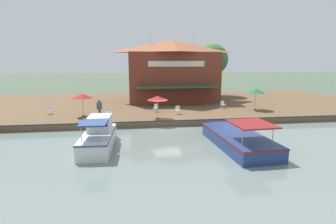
# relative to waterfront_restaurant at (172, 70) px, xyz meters

# --- Properties ---
(ground_plane) EXTENTS (220.00, 220.00, 0.00)m
(ground_plane) POSITION_rel_waterfront_restaurant_xyz_m (13.52, -2.43, -4.79)
(ground_plane) COLOR #4C5B47
(quay_deck) EXTENTS (22.00, 56.00, 0.60)m
(quay_deck) POSITION_rel_waterfront_restaurant_xyz_m (2.52, -2.43, -4.49)
(quay_deck) COLOR brown
(quay_deck) RESTS_ON ground
(quay_edge_fender) EXTENTS (0.20, 50.40, 0.10)m
(quay_edge_fender) POSITION_rel_waterfront_restaurant_xyz_m (13.42, -2.43, -4.14)
(quay_edge_fender) COLOR #2D2D33
(quay_edge_fender) RESTS_ON quay_deck
(waterfront_restaurant) EXTENTS (9.90, 12.48, 9.18)m
(waterfront_restaurant) POSITION_rel_waterfront_restaurant_xyz_m (0.00, 0.00, 0.00)
(waterfront_restaurant) COLOR brown
(waterfront_restaurant) RESTS_ON quay_deck
(patio_umbrella_near_quay_edge) EXTENTS (2.07, 2.07, 2.33)m
(patio_umbrella_near_quay_edge) POSITION_rel_waterfront_restaurant_xyz_m (9.90, -10.53, -2.14)
(patio_umbrella_near_quay_edge) COLOR #B7B7B7
(patio_umbrella_near_quay_edge) RESTS_ON quay_deck
(patio_umbrella_far_corner) EXTENTS (2.01, 2.01, 2.22)m
(patio_umbrella_far_corner) POSITION_rel_waterfront_restaurant_xyz_m (12.05, -3.21, -2.21)
(patio_umbrella_far_corner) COLOR #B7B7B7
(patio_umbrella_far_corner) RESTS_ON quay_deck
(patio_umbrella_mid_patio_left) EXTENTS (2.12, 2.12, 2.45)m
(patio_umbrella_mid_patio_left) POSITION_rel_waterfront_restaurant_xyz_m (8.94, 8.25, -2.02)
(patio_umbrella_mid_patio_left) COLOR #B7B7B7
(patio_umbrella_mid_patio_left) RESTS_ON quay_deck
(cafe_chair_under_first_umbrella) EXTENTS (0.57, 0.57, 0.85)m
(cafe_chair_under_first_umbrella) POSITION_rel_waterfront_restaurant_xyz_m (8.65, -3.07, -3.71)
(cafe_chair_under_first_umbrella) COLOR white
(cafe_chair_under_first_umbrella) RESTS_ON quay_deck
(cafe_chair_far_corner_seat) EXTENTS (0.51, 0.51, 0.85)m
(cafe_chair_far_corner_seat) POSITION_rel_waterfront_restaurant_xyz_m (10.18, -8.07, -3.71)
(cafe_chair_far_corner_seat) COLOR white
(cafe_chair_far_corner_seat) RESTS_ON quay_deck
(cafe_chair_beside_entrance) EXTENTS (0.58, 0.58, 0.85)m
(cafe_chair_beside_entrance) POSITION_rel_waterfront_restaurant_xyz_m (8.38, -14.20, -3.71)
(cafe_chair_beside_entrance) COLOR white
(cafe_chair_beside_entrance) RESTS_ON quay_deck
(cafe_chair_back_row_seat) EXTENTS (0.50, 0.50, 0.85)m
(cafe_chair_back_row_seat) POSITION_rel_waterfront_restaurant_xyz_m (7.42, 4.98, -3.71)
(cafe_chair_back_row_seat) COLOR white
(cafe_chair_back_row_seat) RESTS_ON quay_deck
(cafe_chair_facing_river) EXTENTS (0.48, 0.48, 0.85)m
(cafe_chair_facing_river) POSITION_rel_waterfront_restaurant_xyz_m (10.24, -0.90, -3.71)
(cafe_chair_facing_river) COLOR white
(cafe_chair_facing_river) RESTS_ON quay_deck
(person_at_quay_edge) EXTENTS (0.51, 0.51, 1.82)m
(person_at_quay_edge) POSITION_rel_waterfront_restaurant_xyz_m (11.17, -8.77, -3.03)
(person_at_quay_edge) COLOR #4C4C56
(person_at_quay_edge) RESTS_ON quay_deck
(motorboat_outer_channel) EXTENTS (8.60, 3.34, 2.12)m
(motorboat_outer_channel) POSITION_rel_waterfront_restaurant_xyz_m (18.99, 1.74, -4.17)
(motorboat_outer_channel) COLOR navy
(motorboat_outer_channel) RESTS_ON river_water
(motorboat_mid_row) EXTENTS (6.48, 2.21, 2.20)m
(motorboat_mid_row) POSITION_rel_waterfront_restaurant_xyz_m (18.14, -7.98, -3.93)
(motorboat_mid_row) COLOR silver
(motorboat_mid_row) RESTS_ON river_water
(tree_upstream_bank) EXTENTS (5.12, 4.88, 8.12)m
(tree_upstream_bank) POSITION_rel_waterfront_restaurant_xyz_m (-3.89, 6.97, 1.35)
(tree_upstream_bank) COLOR brown
(tree_upstream_bank) RESTS_ON quay_deck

